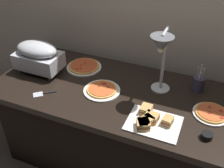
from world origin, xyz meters
name	(u,v)px	position (x,y,z in m)	size (l,w,h in m)	color
ground_plane	(116,158)	(0.00, 0.00, 0.00)	(8.00, 8.00, 0.00)	#4C443D
back_wall	(141,12)	(0.00, 0.50, 1.20)	(4.40, 0.04, 2.40)	#B7A893
buffet_table	(117,127)	(0.00, 0.00, 0.39)	(1.90, 0.84, 0.76)	black
chafing_dish	(38,55)	(-0.69, 0.01, 0.91)	(0.37, 0.22, 0.26)	#B7BABF
heat_lamp	(162,50)	(0.29, 0.03, 1.15)	(0.15, 0.29, 0.50)	#B7BABF
pizza_plate_front	(211,113)	(0.67, -0.01, 0.77)	(0.24, 0.24, 0.03)	white
pizza_plate_center	(102,90)	(-0.10, -0.05, 0.77)	(0.28, 0.28, 0.03)	white
pizza_plate_raised_stand	(84,67)	(-0.38, 0.19, 0.77)	(0.29, 0.29, 0.03)	white
sandwich_platter	(150,121)	(0.32, -0.25, 0.79)	(0.34, 0.26, 0.06)	white
sauce_cup_near	(207,136)	(0.67, -0.23, 0.78)	(0.07, 0.07, 0.04)	black
utensil_holder	(198,84)	(0.55, 0.24, 0.82)	(0.08, 0.08, 0.23)	#383347
serving_spatula	(44,94)	(-0.49, -0.25, 0.76)	(0.15, 0.13, 0.01)	#B7BABF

